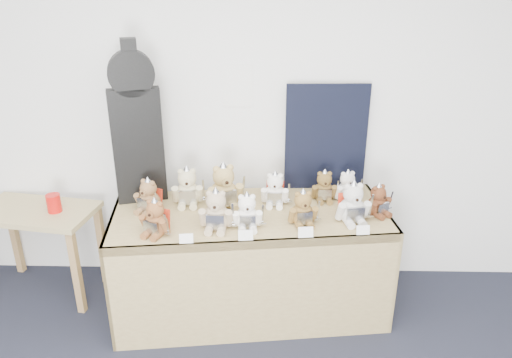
{
  "coord_description": "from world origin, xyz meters",
  "views": [
    {
      "loc": [
        0.27,
        -0.98,
        2.32
      ],
      "look_at": [
        0.2,
        1.92,
        1.06
      ],
      "focal_mm": 35.0,
      "sensor_mm": 36.0,
      "label": 1
    }
  ],
  "objects_px": {
    "side_table": "(38,225)",
    "teddy_back_left": "(188,188)",
    "teddy_front_far_left": "(155,219)",
    "teddy_back_far_left": "(149,197)",
    "red_cup": "(54,203)",
    "teddy_back_centre_right": "(275,190)",
    "teddy_front_right": "(303,209)",
    "teddy_front_far_right": "(353,204)",
    "teddy_back_centre_left": "(224,188)",
    "guitar_case": "(136,126)",
    "teddy_front_end": "(378,201)",
    "teddy_back_right": "(324,187)",
    "teddy_back_end": "(347,187)",
    "display_table": "(251,239)",
    "teddy_front_left": "(216,212)",
    "teddy_front_centre": "(247,213)"
  },
  "relations": [
    {
      "from": "display_table",
      "to": "teddy_back_end",
      "type": "relative_size",
      "value": 7.9
    },
    {
      "from": "teddy_front_right",
      "to": "teddy_back_end",
      "type": "distance_m",
      "value": 0.5
    },
    {
      "from": "red_cup",
      "to": "teddy_back_centre_right",
      "type": "xyz_separation_m",
      "value": [
        1.56,
        -0.01,
        0.12
      ]
    },
    {
      "from": "display_table",
      "to": "teddy_front_end",
      "type": "height_order",
      "value": "teddy_front_end"
    },
    {
      "from": "teddy_front_centre",
      "to": "side_table",
      "type": "bearing_deg",
      "value": 160.6
    },
    {
      "from": "red_cup",
      "to": "teddy_back_centre_left",
      "type": "height_order",
      "value": "teddy_back_centre_left"
    },
    {
      "from": "teddy_front_far_right",
      "to": "teddy_back_far_left",
      "type": "bearing_deg",
      "value": 164.4
    },
    {
      "from": "teddy_front_far_left",
      "to": "teddy_front_end",
      "type": "bearing_deg",
      "value": 32.82
    },
    {
      "from": "teddy_front_end",
      "to": "teddy_back_left",
      "type": "height_order",
      "value": "teddy_back_left"
    },
    {
      "from": "red_cup",
      "to": "teddy_front_far_left",
      "type": "bearing_deg",
      "value": -28.27
    },
    {
      "from": "teddy_front_right",
      "to": "teddy_back_end",
      "type": "xyz_separation_m",
      "value": [
        0.34,
        0.37,
        -0.01
      ]
    },
    {
      "from": "side_table",
      "to": "red_cup",
      "type": "relative_size",
      "value": 6.82
    },
    {
      "from": "guitar_case",
      "to": "teddy_back_right",
      "type": "bearing_deg",
      "value": -15.82
    },
    {
      "from": "display_table",
      "to": "teddy_back_centre_left",
      "type": "height_order",
      "value": "teddy_back_centre_left"
    },
    {
      "from": "teddy_back_centre_left",
      "to": "teddy_back_end",
      "type": "xyz_separation_m",
      "value": [
        0.86,
        0.13,
        -0.04
      ]
    },
    {
      "from": "teddy_back_centre_left",
      "to": "teddy_back_right",
      "type": "bearing_deg",
      "value": -10.69
    },
    {
      "from": "teddy_front_left",
      "to": "teddy_front_right",
      "type": "bearing_deg",
      "value": 9.64
    },
    {
      "from": "guitar_case",
      "to": "teddy_front_right",
      "type": "xyz_separation_m",
      "value": [
        1.11,
        -0.34,
        -0.44
      ]
    },
    {
      "from": "red_cup",
      "to": "teddy_back_left",
      "type": "distance_m",
      "value": 0.97
    },
    {
      "from": "teddy_back_centre_left",
      "to": "red_cup",
      "type": "bearing_deg",
      "value": 157.08
    },
    {
      "from": "teddy_front_centre",
      "to": "teddy_back_end",
      "type": "height_order",
      "value": "teddy_front_centre"
    },
    {
      "from": "teddy_front_right",
      "to": "teddy_front_far_right",
      "type": "bearing_deg",
      "value": -2.85
    },
    {
      "from": "teddy_back_centre_left",
      "to": "teddy_back_far_left",
      "type": "distance_m",
      "value": 0.51
    },
    {
      "from": "red_cup",
      "to": "teddy_back_left",
      "type": "xyz_separation_m",
      "value": [
        0.96,
        -0.02,
        0.14
      ]
    },
    {
      "from": "teddy_front_end",
      "to": "teddy_front_right",
      "type": "bearing_deg",
      "value": 162.44
    },
    {
      "from": "teddy_front_far_left",
      "to": "teddy_back_centre_right",
      "type": "distance_m",
      "value": 0.86
    },
    {
      "from": "teddy_front_far_left",
      "to": "teddy_back_far_left",
      "type": "height_order",
      "value": "teddy_back_far_left"
    },
    {
      "from": "teddy_back_centre_right",
      "to": "teddy_back_right",
      "type": "xyz_separation_m",
      "value": [
        0.35,
        0.07,
        -0.01
      ]
    },
    {
      "from": "side_table",
      "to": "teddy_front_far_right",
      "type": "distance_m",
      "value": 2.26
    },
    {
      "from": "guitar_case",
      "to": "teddy_front_far_right",
      "type": "relative_size",
      "value": 3.66
    },
    {
      "from": "side_table",
      "to": "red_cup",
      "type": "distance_m",
      "value": 0.25
    },
    {
      "from": "teddy_back_right",
      "to": "teddy_front_far_left",
      "type": "bearing_deg",
      "value": -157.31
    },
    {
      "from": "teddy_front_left",
      "to": "teddy_back_far_left",
      "type": "bearing_deg",
      "value": 156.87
    },
    {
      "from": "teddy_front_left",
      "to": "teddy_back_right",
      "type": "distance_m",
      "value": 0.84
    },
    {
      "from": "teddy_back_right",
      "to": "teddy_back_end",
      "type": "xyz_separation_m",
      "value": [
        0.16,
        0.01,
        -0.0
      ]
    },
    {
      "from": "side_table",
      "to": "teddy_back_left",
      "type": "xyz_separation_m",
      "value": [
        1.12,
        -0.05,
        0.33
      ]
    },
    {
      "from": "side_table",
      "to": "teddy_front_right",
      "type": "xyz_separation_m",
      "value": [
        1.9,
        -0.32,
        0.31
      ]
    },
    {
      "from": "side_table",
      "to": "teddy_back_left",
      "type": "height_order",
      "value": "teddy_back_left"
    },
    {
      "from": "teddy_back_centre_left",
      "to": "teddy_back_centre_right",
      "type": "distance_m",
      "value": 0.35
    },
    {
      "from": "teddy_front_right",
      "to": "teddy_back_centre_left",
      "type": "distance_m",
      "value": 0.57
    },
    {
      "from": "teddy_back_centre_left",
      "to": "teddy_back_end",
      "type": "bearing_deg",
      "value": -11.94
    },
    {
      "from": "side_table",
      "to": "teddy_front_far_left",
      "type": "bearing_deg",
      "value": -16.01
    },
    {
      "from": "teddy_back_end",
      "to": "teddy_back_left",
      "type": "bearing_deg",
      "value": 170.3
    },
    {
      "from": "teddy_front_centre",
      "to": "red_cup",
      "type": "bearing_deg",
      "value": 160.14
    },
    {
      "from": "teddy_front_far_right",
      "to": "teddy_front_centre",
      "type": "bearing_deg",
      "value": 177.81
    },
    {
      "from": "red_cup",
      "to": "teddy_back_far_left",
      "type": "distance_m",
      "value": 0.74
    },
    {
      "from": "teddy_back_far_left",
      "to": "teddy_back_right",
      "type": "bearing_deg",
      "value": 35.36
    },
    {
      "from": "red_cup",
      "to": "teddy_front_end",
      "type": "bearing_deg",
      "value": -3.81
    },
    {
      "from": "teddy_back_right",
      "to": "teddy_front_left",
      "type": "bearing_deg",
      "value": -151.61
    },
    {
      "from": "teddy_front_far_right",
      "to": "teddy_front_end",
      "type": "distance_m",
      "value": 0.21
    }
  ]
}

